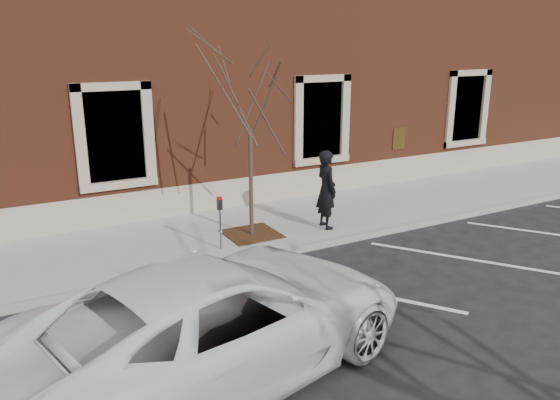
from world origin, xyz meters
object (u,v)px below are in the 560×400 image
sapling (250,99)px  parking_meter (220,213)px  man (326,189)px  white_truck (216,319)px

sapling → parking_meter: bearing=-154.1°
man → parking_meter: 2.87m
parking_meter → white_truck: 4.58m
white_truck → parking_meter: bearing=-38.1°
white_truck → sapling: bearing=-45.7°
man → white_truck: size_ratio=0.32×
parking_meter → sapling: (1.01, 0.49, 2.40)m
parking_meter → sapling: 2.65m
parking_meter → white_truck: bearing=-119.1°
man → white_truck: man is taller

